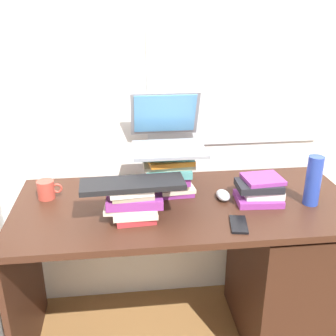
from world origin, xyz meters
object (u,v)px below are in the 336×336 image
Objects in this scene: book_stack_tall at (169,172)px; book_stack_side at (260,190)px; desk at (266,265)px; mug at (46,190)px; laptop at (167,134)px; computer_mouse at (223,195)px; book_stack_keyboard_riser at (133,202)px; water_bottle at (313,181)px; cell_phone at (239,224)px; keyboard at (133,184)px.

book_stack_tall reaches higher than book_stack_side.
desk is 1.11m from mug.
laptop reaches higher than mug.
laptop reaches higher than book_stack_side.
mug is at bearing 178.85° from book_stack_tall.
computer_mouse is (-0.16, 0.04, -0.04)m from book_stack_side.
book_stack_keyboard_riser is 0.71× the size of laptop.
book_stack_keyboard_riser is 1.09× the size of water_bottle.
desk is 14.76× the size of computer_mouse.
book_stack_keyboard_riser is at bearing 175.61° from cell_phone.
keyboard is 0.46m from cell_phone.
book_stack_tall is 0.72× the size of laptop.
cell_phone is at bearing -88.83° from computer_mouse.
book_stack_side reaches higher than cell_phone.
book_stack_side is at bearing 9.07° from book_stack_keyboard_riser.
laptop is at bearing 153.60° from book_stack_side.
keyboard is (-0.57, -0.10, 0.11)m from book_stack_side.
book_stack_keyboard_riser is 1.81× the size of cell_phone.
book_stack_tall is at bearing 159.58° from computer_mouse.
computer_mouse reaches higher than cell_phone.
laptop is at bearing 89.22° from book_stack_tall.
book_stack_keyboard_riser is (-0.17, -0.22, -0.04)m from book_stack_tall.
water_bottle is (0.38, -0.09, 0.10)m from computer_mouse.
book_stack_keyboard_riser is 0.44m from cell_phone.
cell_phone is (0.81, -0.34, -0.04)m from mug.
desk is 0.77m from book_stack_keyboard_riser.
keyboard reaches higher than cell_phone.
laptop is 0.54m from cell_phone.
mug is at bearing 172.84° from computer_mouse.
desk is 6.79× the size of water_bottle.
book_stack_side is 1.59× the size of cell_phone.
mug is (-0.56, 0.01, -0.07)m from book_stack_tall.
book_stack_tall is 1.84× the size of cell_phone.
book_stack_tall is 0.27m from computer_mouse.
cell_phone is (0.24, -0.40, -0.27)m from laptop.
water_bottle reaches higher than book_stack_side.
book_stack_side is 0.23m from water_bottle.
keyboard reaches higher than computer_mouse.
keyboard is 3.69× the size of mug.
book_stack_side is at bearing -14.26° from computer_mouse.
keyboard reaches higher than mug.
desk is 3.66× the size of keyboard.
book_stack_side is at bearing 175.70° from desk.
laptop is 3.34× the size of computer_mouse.
book_stack_keyboard_riser reaches higher than mug.
book_stack_tall is 0.18m from laptop.
keyboard is 0.46m from computer_mouse.
water_bottle reaches higher than mug.
book_stack_tall reaches higher than desk.
water_bottle is at bearing -14.04° from computer_mouse.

